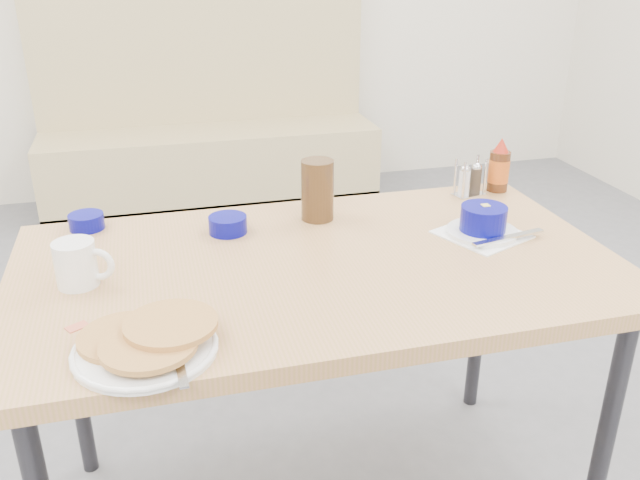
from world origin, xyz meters
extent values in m
cube|color=tan|center=(0.00, 2.72, 0.23)|extent=(1.90, 0.55, 0.45)
cube|color=tan|center=(0.00, 2.94, 0.72)|extent=(1.90, 0.12, 1.00)
cube|color=#2D2D33|center=(0.00, 2.72, 0.04)|extent=(1.90, 0.55, 0.08)
cube|color=tan|center=(0.00, 0.25, 0.74)|extent=(1.40, 0.80, 0.04)
cylinder|color=#2D2D33|center=(0.62, -0.07, 0.36)|extent=(0.04, 0.04, 0.72)
cylinder|color=#2D2D33|center=(-0.62, 0.57, 0.36)|extent=(0.04, 0.04, 0.72)
cylinder|color=#2D2D33|center=(0.62, 0.57, 0.36)|extent=(0.04, 0.04, 0.72)
cylinder|color=white|center=(-0.40, -0.04, 0.77)|extent=(0.26, 0.26, 0.01)
cylinder|color=tan|center=(-0.43, -0.01, 0.78)|extent=(0.17, 0.17, 0.01)
cylinder|color=tan|center=(-0.39, -0.07, 0.79)|extent=(0.17, 0.17, 0.01)
cylinder|color=tan|center=(-0.35, -0.02, 0.80)|extent=(0.17, 0.17, 0.01)
cube|color=silver|center=(-0.34, -0.13, 0.78)|extent=(0.02, 0.12, 0.00)
cylinder|color=white|center=(-0.53, 0.27, 0.81)|extent=(0.09, 0.09, 0.10)
cylinder|color=black|center=(-0.53, 0.27, 0.86)|extent=(0.08, 0.08, 0.00)
torus|color=white|center=(-0.49, 0.25, 0.81)|extent=(0.08, 0.04, 0.07)
cube|color=white|center=(0.44, 0.29, 0.76)|extent=(0.25, 0.25, 0.00)
cylinder|color=white|center=(0.44, 0.29, 0.77)|extent=(0.18, 0.18, 0.01)
cylinder|color=#050674|center=(0.44, 0.29, 0.81)|extent=(0.12, 0.12, 0.06)
cylinder|color=white|center=(0.44, 0.29, 0.83)|extent=(0.10, 0.10, 0.01)
cube|color=#F4DB60|center=(0.45, 0.30, 0.84)|extent=(0.02, 0.02, 0.01)
cube|color=silver|center=(0.48, 0.23, 0.78)|extent=(0.21, 0.06, 0.01)
cylinder|color=#050674|center=(-0.53, 0.59, 0.78)|extent=(0.09, 0.09, 0.04)
cylinder|color=#050674|center=(-0.18, 0.47, 0.78)|extent=(0.10, 0.10, 0.04)
cylinder|color=#402914|center=(0.06, 0.50, 0.84)|extent=(0.10, 0.10, 0.16)
cube|color=silver|center=(0.54, 0.57, 0.76)|extent=(0.10, 0.07, 0.00)
cylinder|color=silver|center=(0.51, 0.54, 0.82)|extent=(0.01, 0.01, 0.11)
cylinder|color=silver|center=(0.58, 0.56, 0.82)|extent=(0.01, 0.01, 0.11)
cylinder|color=silver|center=(0.50, 0.58, 0.82)|extent=(0.01, 0.01, 0.11)
cylinder|color=silver|center=(0.58, 0.60, 0.82)|extent=(0.01, 0.01, 0.11)
cylinder|color=silver|center=(0.52, 0.57, 0.80)|extent=(0.03, 0.03, 0.07)
cylinder|color=#3F3326|center=(0.56, 0.58, 0.80)|extent=(0.03, 0.03, 0.07)
cylinder|color=#47230F|center=(0.64, 0.59, 0.82)|extent=(0.06, 0.06, 0.12)
cylinder|color=orange|center=(0.64, 0.59, 0.82)|extent=(0.06, 0.06, 0.07)
cone|color=#AA2110|center=(0.64, 0.59, 0.90)|extent=(0.05, 0.05, 0.04)
cube|color=#CA5D43|center=(-0.53, 0.08, 0.76)|extent=(0.05, 0.04, 0.00)
camera|label=1|loc=(-0.36, -1.13, 1.45)|focal=38.00mm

